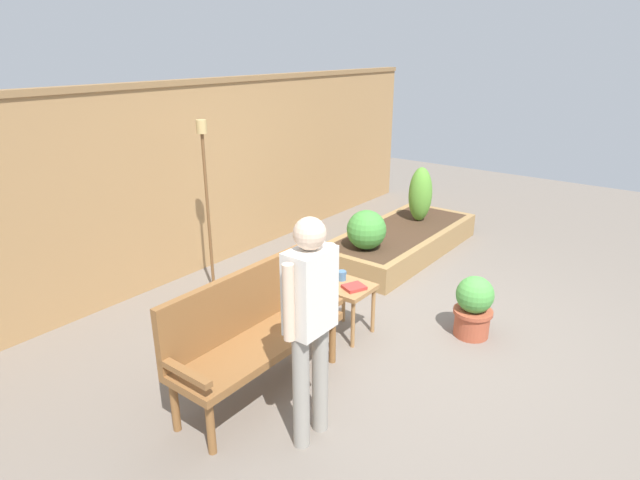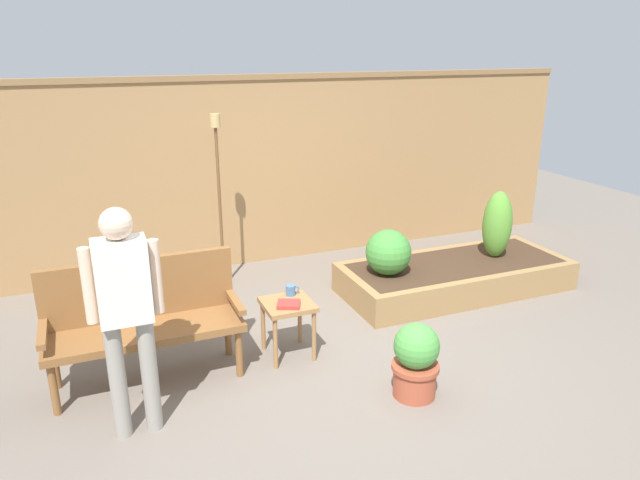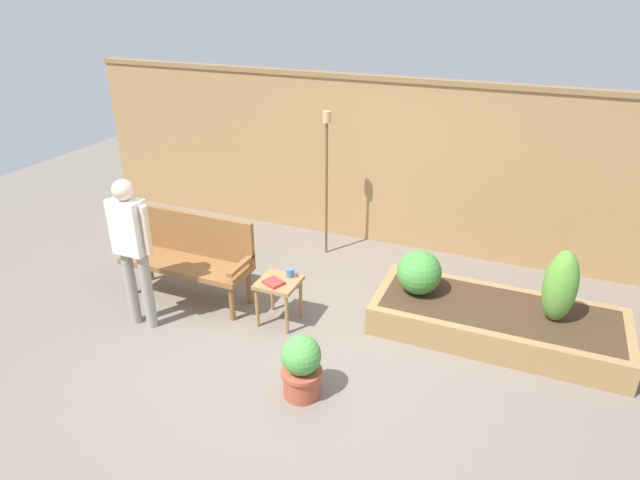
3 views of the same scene
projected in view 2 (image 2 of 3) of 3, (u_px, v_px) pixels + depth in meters
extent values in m
plane|color=#70665B|center=(341.00, 366.00, 4.72)|extent=(14.00, 14.00, 0.00)
cube|color=#A37A4C|center=(248.00, 175.00, 6.66)|extent=(8.40, 0.10, 2.10)
cube|color=olive|center=(244.00, 77.00, 6.31)|extent=(8.40, 0.14, 0.06)
cylinder|color=brown|center=(228.00, 333.00, 4.83)|extent=(0.06, 0.06, 0.40)
cylinder|color=brown|center=(239.00, 353.00, 4.52)|extent=(0.06, 0.06, 0.40)
cylinder|color=brown|center=(55.00, 364.00, 4.36)|extent=(0.06, 0.06, 0.40)
cylinder|color=brown|center=(54.00, 389.00, 4.04)|extent=(0.06, 0.06, 0.40)
cube|color=brown|center=(146.00, 331.00, 4.36)|extent=(1.44, 0.48, 0.06)
cube|color=brown|center=(139.00, 288.00, 4.46)|extent=(1.44, 0.06, 0.48)
cube|color=brown|center=(42.00, 332.00, 4.07)|extent=(0.06, 0.48, 0.04)
cube|color=brown|center=(235.00, 301.00, 4.57)|extent=(0.06, 0.48, 0.04)
cylinder|color=#9E7042|center=(300.00, 319.00, 5.02)|extent=(0.04, 0.04, 0.44)
cylinder|color=#9E7042|center=(314.00, 336.00, 4.73)|extent=(0.04, 0.04, 0.44)
cylinder|color=#9E7042|center=(263.00, 326.00, 4.90)|extent=(0.04, 0.04, 0.44)
cylinder|color=#9E7042|center=(275.00, 344.00, 4.62)|extent=(0.04, 0.04, 0.44)
cube|color=#9E7042|center=(288.00, 304.00, 4.74)|extent=(0.40, 0.40, 0.04)
cylinder|color=teal|center=(291.00, 290.00, 4.86)|extent=(0.08, 0.08, 0.09)
torus|color=teal|center=(296.00, 289.00, 4.87)|extent=(0.06, 0.01, 0.06)
cube|color=#B2332D|center=(289.00, 304.00, 4.66)|extent=(0.23, 0.21, 0.03)
cylinder|color=#A84C33|center=(414.00, 382.00, 4.30)|extent=(0.31, 0.31, 0.22)
cylinder|color=#A84C33|center=(415.00, 366.00, 4.25)|extent=(0.35, 0.35, 0.04)
sphere|color=#4C9942|center=(417.00, 346.00, 4.20)|extent=(0.34, 0.34, 0.34)
cube|color=#997547|center=(482.00, 292.00, 5.74)|extent=(2.40, 0.09, 0.30)
cube|color=#997547|center=(431.00, 262.00, 6.53)|extent=(2.40, 0.09, 0.30)
cube|color=#997547|center=(356.00, 293.00, 5.72)|extent=(0.09, 0.82, 0.30)
cube|color=#997547|center=(541.00, 261.00, 6.55)|extent=(0.09, 0.82, 0.30)
cube|color=#422D1E|center=(455.00, 276.00, 6.14)|extent=(2.22, 0.82, 0.30)
cylinder|color=brown|center=(388.00, 271.00, 5.79)|extent=(0.04, 0.04, 0.06)
sphere|color=#428938|center=(388.00, 252.00, 5.73)|extent=(0.45, 0.45, 0.45)
cylinder|color=brown|center=(494.00, 254.00, 6.26)|extent=(0.04, 0.04, 0.06)
ellipsoid|color=#569333|center=(497.00, 224.00, 6.16)|extent=(0.31, 0.31, 0.72)
cylinder|color=brown|center=(220.00, 210.00, 6.01)|extent=(0.03, 0.03, 1.69)
cylinder|color=tan|center=(215.00, 120.00, 5.71)|extent=(0.10, 0.10, 0.13)
cylinder|color=gray|center=(150.00, 374.00, 3.84)|extent=(0.11, 0.11, 0.82)
cylinder|color=gray|center=(118.00, 380.00, 3.77)|extent=(0.11, 0.11, 0.82)
cube|color=silver|center=(123.00, 281.00, 3.58)|extent=(0.32, 0.20, 0.54)
cylinder|color=beige|center=(156.00, 276.00, 3.66)|extent=(0.07, 0.07, 0.49)
cylinder|color=beige|center=(88.00, 286.00, 3.51)|extent=(0.07, 0.07, 0.49)
sphere|color=beige|center=(116.00, 224.00, 3.46)|extent=(0.20, 0.20, 0.20)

